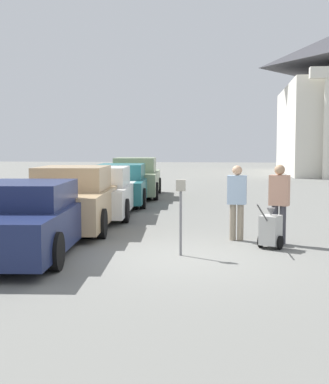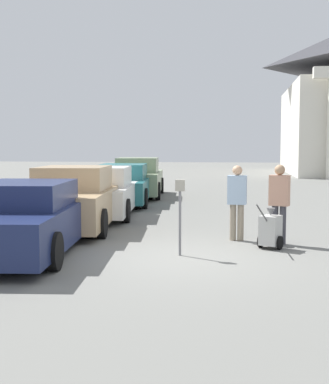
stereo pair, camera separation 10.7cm
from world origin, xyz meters
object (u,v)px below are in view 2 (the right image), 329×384
parked_car_white (101,193)px  parking_meter (180,203)px  parked_car_sage (138,179)px  person_worker (237,198)px  person_supervisor (279,199)px  equipment_cart (270,230)px  parked_car_navy (28,219)px  parked_car_teal (124,185)px  parked_car_tan (76,200)px

parked_car_white → parking_meter: 6.41m
parked_car_sage → person_worker: person_worker is taller
parked_car_sage → parking_meter: parked_car_sage is taller
person_supervisor → equipment_cart: size_ratio=1.72×
person_worker → parked_car_sage: bearing=-62.8°
person_supervisor → parked_car_navy: bearing=35.3°
parked_car_navy → parked_car_teal: size_ratio=1.01×
person_worker → equipment_cart: size_ratio=1.68×
parked_car_white → person_supervisor: person_supervisor is taller
parking_meter → person_supervisor: 2.49m
parked_car_white → parking_meter: bearing=-67.3°
person_worker → equipment_cart: bearing=132.9°
person_worker → person_supervisor: bearing=166.3°
person_supervisor → person_worker: bearing=-0.6°
equipment_cart → parked_car_tan: bearing=-179.7°
parked_car_teal → equipment_cart: (4.80, -8.06, -0.29)m
person_supervisor → equipment_cart: person_supervisor is taller
parking_meter → person_supervisor: bearing=37.3°
parked_car_sage → parked_car_navy: bearing=-95.6°
person_worker → person_supervisor: (0.90, -0.30, 0.02)m
parked_car_navy → parked_car_tan: 3.17m
equipment_cart → person_supervisor: bearing=94.3°
parked_car_navy → person_worker: (4.12, 1.89, 0.29)m
person_worker → equipment_cart: person_worker is taller
parked_car_navy → parked_car_tan: parked_car_tan is taller
parked_car_white → person_worker: size_ratio=3.12×
parked_car_tan → parked_car_white: parked_car_tan is taller
parked_car_white → parking_meter: size_ratio=3.57×
parking_meter → person_worker: size_ratio=0.87×
person_worker → parked_car_white: bearing=-38.2°
parked_car_navy → equipment_cart: size_ratio=5.38×
parked_car_sage → equipment_cart: 11.89m
parked_car_sage → parked_car_white: bearing=-95.6°
parked_car_white → parked_car_teal: (-0.00, 3.36, -0.01)m
parked_car_tan → person_supervisor: 5.26m
parked_car_tan → equipment_cart: 5.28m
parked_car_navy → parking_meter: size_ratio=3.65×
parked_car_white → parked_car_sage: (-0.00, 6.17, 0.06)m
person_supervisor → parked_car_teal: bearing=-38.4°
parked_car_teal → parked_car_sage: 2.81m
parked_car_white → person_supervisor: bearing=-45.1°
parked_car_white → parked_car_teal: 3.36m
parked_car_white → parked_car_sage: parked_car_sage is taller
parked_car_tan → parked_car_sage: parked_car_sage is taller
parked_car_white → person_worker: person_worker is taller
parked_car_navy → person_supervisor: bearing=12.0°
parked_car_navy → parked_car_teal: parked_car_teal is taller
parking_meter → parked_car_sage: bearing=104.4°
parked_car_teal → parked_car_tan: bearing=-95.6°
parked_car_white → parked_car_sage: 6.17m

